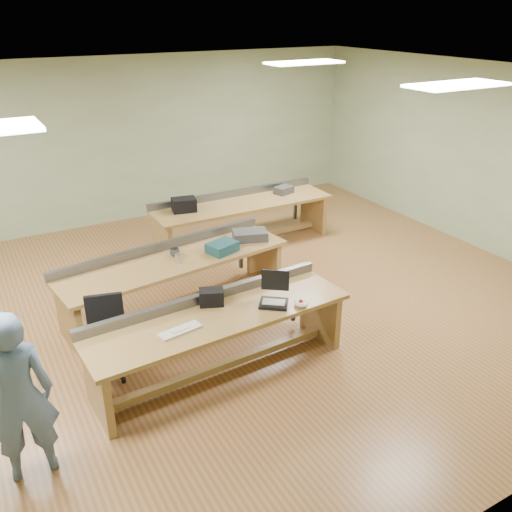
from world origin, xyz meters
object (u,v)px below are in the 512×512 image
object	(u,v)px
task_chair	(109,347)
drinks_can	(178,259)
workbench_back	(242,213)
mug	(175,252)
camera_bag	(211,297)
workbench_front	(219,329)
person	(18,397)
parts_bin_teal	(222,247)
laptop_base	(274,303)
parts_bin_grey	(250,235)
workbench_mid	(175,271)

from	to	relation	value
task_chair	drinks_can	world-z (taller)	task_chair
workbench_back	mug	world-z (taller)	workbench_back
camera_bag	workbench_front	bearing A→B (deg)	-72.81
workbench_front	drinks_can	size ratio (longest dim) A/B	22.59
task_chair	workbench_back	bearing A→B (deg)	54.73
camera_bag	task_chair	bearing A→B (deg)	-176.06
person	workbench_back	bearing A→B (deg)	-136.43
workbench_front	parts_bin_teal	distance (m)	1.64
task_chair	laptop_base	bearing A→B (deg)	-7.99
workbench_front	person	world-z (taller)	person
workbench_back	person	size ratio (longest dim) A/B	1.91
camera_bag	parts_bin_teal	xyz separation A→B (m)	(0.73, 1.21, -0.02)
parts_bin_grey	laptop_base	bearing A→B (deg)	-110.88
person	mug	world-z (taller)	person
laptop_base	parts_bin_grey	distance (m)	1.88
person	drinks_can	world-z (taller)	person
workbench_front	workbench_back	distance (m)	3.66
laptop_base	mug	bearing A→B (deg)	142.66
workbench_back	camera_bag	distance (m)	3.48
mug	workbench_back	bearing A→B (deg)	39.31
workbench_front	task_chair	xyz separation A→B (m)	(-1.08, 0.59, -0.23)
workbench_back	task_chair	xyz separation A→B (m)	(-3.02, -2.51, -0.23)
workbench_mid	laptop_base	world-z (taller)	workbench_mid
laptop_base	parts_bin_grey	size ratio (longest dim) A/B	0.65
laptop_base	parts_bin_teal	distance (m)	1.57
workbench_mid	laptop_base	distance (m)	1.77
camera_bag	parts_bin_teal	distance (m)	1.42
camera_bag	drinks_can	size ratio (longest dim) A/B	2.00
workbench_back	camera_bag	xyz separation A→B (m)	(-1.92, -2.88, 0.28)
laptop_base	parts_bin_grey	world-z (taller)	parts_bin_grey
workbench_mid	parts_bin_teal	bearing A→B (deg)	-18.14
workbench_mid	person	distance (m)	3.01
parts_bin_teal	camera_bag	bearing A→B (deg)	-121.07
workbench_mid	parts_bin_grey	xyz separation A→B (m)	(1.18, 0.07, 0.25)
workbench_back	workbench_front	bearing A→B (deg)	-121.52
workbench_mid	task_chair	xyz separation A→B (m)	(-1.18, -0.97, -0.23)
person	parts_bin_teal	xyz separation A→B (m)	(2.84, 1.93, 0.00)
person	drinks_can	distance (m)	2.88
person	camera_bag	bearing A→B (deg)	-159.48
laptop_base	camera_bag	xyz separation A→B (m)	(-0.59, 0.35, 0.07)
workbench_front	mug	size ratio (longest dim) A/B	22.41
workbench_mid	camera_bag	bearing A→B (deg)	-101.04
parts_bin_grey	mug	xyz separation A→B (m)	(-1.14, 0.00, -0.01)
laptop_base	drinks_can	distance (m)	1.61
laptop_base	parts_bin_teal	bearing A→B (deg)	122.65
workbench_front	parts_bin_grey	distance (m)	2.09
workbench_mid	laptop_base	size ratio (longest dim) A/B	10.31
laptop_base	workbench_back	bearing A→B (deg)	105.29
person	laptop_base	size ratio (longest dim) A/B	5.25
drinks_can	camera_bag	bearing A→B (deg)	-93.74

